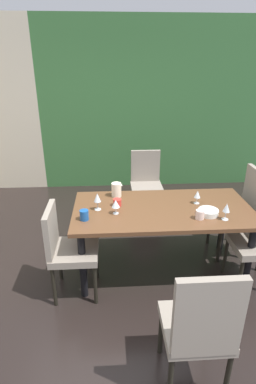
{
  "coord_description": "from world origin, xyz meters",
  "views": [
    {
      "loc": [
        0.04,
        -2.54,
        2.12
      ],
      "look_at": [
        0.23,
        0.36,
        0.85
      ],
      "focal_mm": 28.0,
      "sensor_mm": 36.0,
      "label": 1
    }
  ],
  "objects_px": {
    "chair_head_near": "(200,326)",
    "chair_left_near": "(66,246)",
    "dining_table": "(162,215)",
    "wine_glass_left": "(116,204)",
    "cup_east": "(200,215)",
    "chair_head_far": "(146,181)",
    "cup_near_shelf": "(117,202)",
    "pitcher_right": "(116,190)",
    "serving_bowl_center": "(208,212)",
    "cup_front": "(84,215)",
    "wine_glass_west": "(227,208)",
    "wine_glass_north": "(197,195)",
    "chair_right_far": "(241,209)",
    "wine_glass_rear": "(97,198)"
  },
  "relations": [
    {
      "from": "dining_table",
      "to": "serving_bowl_center",
      "type": "relative_size",
      "value": 9.21
    },
    {
      "from": "wine_glass_left",
      "to": "serving_bowl_center",
      "type": "bearing_deg",
      "value": -4.97
    },
    {
      "from": "chair_head_far",
      "to": "chair_left_near",
      "type": "bearing_deg",
      "value": 59.32
    },
    {
      "from": "serving_bowl_center",
      "to": "cup_east",
      "type": "relative_size",
      "value": 2.26
    },
    {
      "from": "chair_right_far",
      "to": "chair_head_near",
      "type": "bearing_deg",
      "value": 149.44
    },
    {
      "from": "chair_head_far",
      "to": "serving_bowl_center",
      "type": "relative_size",
      "value": 4.9
    },
    {
      "from": "chair_head_far",
      "to": "cup_east",
      "type": "xyz_separation_m",
      "value": [
        0.32,
        -1.55,
        0.26
      ]
    },
    {
      "from": "wine_glass_left",
      "to": "cup_near_shelf",
      "type": "height_order",
      "value": "wine_glass_left"
    },
    {
      "from": "chair_head_far",
      "to": "wine_glass_left",
      "type": "height_order",
      "value": "chair_head_far"
    },
    {
      "from": "dining_table",
      "to": "pitcher_right",
      "type": "bearing_deg",
      "value": 145.43
    },
    {
      "from": "wine_glass_north",
      "to": "chair_right_far",
      "type": "bearing_deg",
      "value": 18.84
    },
    {
      "from": "wine_glass_rear",
      "to": "cup_east",
      "type": "height_order",
      "value": "wine_glass_rear"
    },
    {
      "from": "dining_table",
      "to": "pitcher_right",
      "type": "distance_m",
      "value": 0.58
    },
    {
      "from": "dining_table",
      "to": "chair_head_far",
      "type": "bearing_deg",
      "value": 90.51
    },
    {
      "from": "dining_table",
      "to": "chair_head_near",
      "type": "relative_size",
      "value": 1.75
    },
    {
      "from": "chair_left_near",
      "to": "cup_east",
      "type": "bearing_deg",
      "value": 91.65
    },
    {
      "from": "chair_right_far",
      "to": "chair_left_near",
      "type": "distance_m",
      "value": 2.0
    },
    {
      "from": "chair_head_near",
      "to": "cup_east",
      "type": "height_order",
      "value": "chair_head_near"
    },
    {
      "from": "wine_glass_left",
      "to": "cup_east",
      "type": "height_order",
      "value": "wine_glass_left"
    },
    {
      "from": "chair_right_far",
      "to": "chair_head_near",
      "type": "xyz_separation_m",
      "value": [
        -0.94,
        -1.59,
        -0.0
      ]
    },
    {
      "from": "chair_head_far",
      "to": "cup_near_shelf",
      "type": "xyz_separation_m",
      "value": [
        -0.45,
        -1.22,
        0.25
      ]
    },
    {
      "from": "chair_right_far",
      "to": "wine_glass_north",
      "type": "distance_m",
      "value": 0.69
    },
    {
      "from": "chair_left_near",
      "to": "wine_glass_left",
      "type": "distance_m",
      "value": 0.61
    },
    {
      "from": "cup_east",
      "to": "cup_front",
      "type": "relative_size",
      "value": 0.89
    },
    {
      "from": "dining_table",
      "to": "chair_head_near",
      "type": "distance_m",
      "value": 1.31
    },
    {
      "from": "chair_right_far",
      "to": "wine_glass_north",
      "type": "relative_size",
      "value": 7.37
    },
    {
      "from": "chair_head_near",
      "to": "wine_glass_west",
      "type": "height_order",
      "value": "chair_head_near"
    },
    {
      "from": "wine_glass_rear",
      "to": "wine_glass_west",
      "type": "bearing_deg",
      "value": -13.23
    },
    {
      "from": "dining_table",
      "to": "chair_head_near",
      "type": "xyz_separation_m",
      "value": [
        0.02,
        -1.31,
        -0.1
      ]
    },
    {
      "from": "chair_head_far",
      "to": "pitcher_right",
      "type": "xyz_separation_m",
      "value": [
        -0.45,
        -0.99,
        0.29
      ]
    },
    {
      "from": "wine_glass_north",
      "to": "wine_glass_west",
      "type": "bearing_deg",
      "value": -64.61
    },
    {
      "from": "cup_east",
      "to": "wine_glass_west",
      "type": "bearing_deg",
      "value": -7.55
    },
    {
      "from": "chair_head_near",
      "to": "chair_head_far",
      "type": "bearing_deg",
      "value": 90.77
    },
    {
      "from": "chair_head_near",
      "to": "wine_glass_north",
      "type": "xyz_separation_m",
      "value": [
        0.35,
        1.39,
        0.29
      ]
    },
    {
      "from": "chair_head_far",
      "to": "dining_table",
      "type": "bearing_deg",
      "value": 90.51
    },
    {
      "from": "chair_left_near",
      "to": "wine_glass_left",
      "type": "bearing_deg",
      "value": 111.91
    },
    {
      "from": "serving_bowl_center",
      "to": "cup_front",
      "type": "xyz_separation_m",
      "value": [
        -1.19,
        -0.03,
        0.02
      ]
    },
    {
      "from": "chair_head_near",
      "to": "chair_left_near",
      "type": "bearing_deg",
      "value": 133.63
    },
    {
      "from": "wine_glass_west",
      "to": "cup_east",
      "type": "distance_m",
      "value": 0.25
    },
    {
      "from": "chair_head_far",
      "to": "chair_left_near",
      "type": "distance_m",
      "value": 1.85
    },
    {
      "from": "dining_table",
      "to": "chair_left_near",
      "type": "bearing_deg",
      "value": -163.38
    },
    {
      "from": "wine_glass_rear",
      "to": "serving_bowl_center",
      "type": "distance_m",
      "value": 1.09
    },
    {
      "from": "wine_glass_north",
      "to": "pitcher_right",
      "type": "relative_size",
      "value": 0.92
    },
    {
      "from": "cup_front",
      "to": "cup_near_shelf",
      "type": "bearing_deg",
      "value": 41.47
    },
    {
      "from": "serving_bowl_center",
      "to": "pitcher_right",
      "type": "xyz_separation_m",
      "value": [
        -0.87,
        0.49,
        0.05
      ]
    },
    {
      "from": "cup_near_shelf",
      "to": "pitcher_right",
      "type": "height_order",
      "value": "pitcher_right"
    },
    {
      "from": "wine_glass_north",
      "to": "cup_east",
      "type": "xyz_separation_m",
      "value": [
        -0.06,
        -0.33,
        -0.06
      ]
    },
    {
      "from": "wine_glass_rear",
      "to": "chair_right_far",
      "type": "bearing_deg",
      "value": 9.87
    },
    {
      "from": "wine_glass_rear",
      "to": "serving_bowl_center",
      "type": "height_order",
      "value": "wine_glass_rear"
    },
    {
      "from": "chair_head_far",
      "to": "serving_bowl_center",
      "type": "height_order",
      "value": "chair_head_far"
    }
  ]
}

